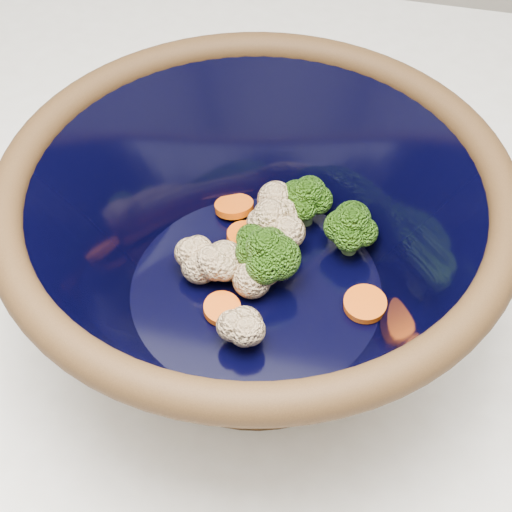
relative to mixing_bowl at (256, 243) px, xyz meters
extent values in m
cylinder|color=black|center=(0.00, 0.00, -0.08)|extent=(0.20, 0.20, 0.01)
torus|color=black|center=(0.00, 0.00, 0.05)|extent=(0.34, 0.34, 0.02)
cylinder|color=black|center=(0.00, 0.00, -0.05)|extent=(0.19, 0.19, 0.00)
cylinder|color=#608442|center=(0.00, 0.01, -0.04)|extent=(0.01, 0.01, 0.02)
ellipsoid|color=#3A7015|center=(0.00, 0.01, -0.01)|extent=(0.04, 0.04, 0.04)
cylinder|color=#608442|center=(-0.01, 0.02, -0.04)|extent=(0.01, 0.01, 0.02)
ellipsoid|color=#3A7015|center=(-0.01, 0.02, -0.02)|extent=(0.04, 0.04, 0.03)
cylinder|color=#608442|center=(0.06, 0.05, -0.04)|extent=(0.01, 0.01, 0.02)
ellipsoid|color=#3A7015|center=(0.06, 0.05, -0.02)|extent=(0.04, 0.04, 0.03)
cylinder|color=#608442|center=(0.02, 0.08, -0.04)|extent=(0.01, 0.01, 0.02)
ellipsoid|color=#3A7015|center=(0.02, 0.08, -0.02)|extent=(0.04, 0.04, 0.03)
sphere|color=beige|center=(0.01, 0.06, -0.03)|extent=(0.03, 0.03, 0.03)
sphere|color=beige|center=(-0.04, 0.00, -0.04)|extent=(0.03, 0.03, 0.03)
sphere|color=beige|center=(0.01, 0.04, -0.04)|extent=(0.03, 0.03, 0.03)
sphere|color=beige|center=(0.00, 0.03, -0.03)|extent=(0.03, 0.03, 0.03)
sphere|color=beige|center=(0.00, -0.05, -0.04)|extent=(0.03, 0.03, 0.03)
sphere|color=beige|center=(0.00, 0.05, -0.04)|extent=(0.03, 0.03, 0.03)
sphere|color=beige|center=(0.00, -0.01, -0.03)|extent=(0.03, 0.03, 0.03)
sphere|color=beige|center=(-0.03, 0.01, -0.03)|extent=(0.03, 0.03, 0.03)
cylinder|color=#D95409|center=(-0.02, -0.03, -0.04)|extent=(0.03, 0.03, 0.01)
cylinder|color=#D95409|center=(-0.02, 0.04, -0.04)|extent=(0.03, 0.03, 0.01)
cylinder|color=#D95409|center=(0.08, 0.00, -0.04)|extent=(0.03, 0.03, 0.01)
cylinder|color=#D95409|center=(-0.02, 0.01, -0.04)|extent=(0.03, 0.03, 0.01)
cylinder|color=#D95409|center=(-0.01, 0.01, -0.04)|extent=(0.03, 0.03, 0.01)
cylinder|color=#D95409|center=(-0.04, 0.07, -0.04)|extent=(0.03, 0.03, 0.01)
camera|label=1|loc=(0.08, -0.32, 0.37)|focal=50.00mm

